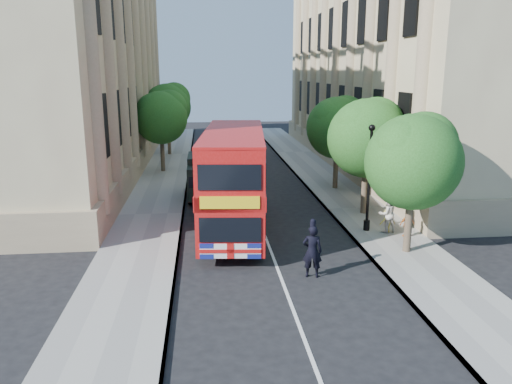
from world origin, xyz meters
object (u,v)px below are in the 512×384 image
object	(u,v)px
lamp_post	(369,182)
police_constable	(312,251)
box_van	(203,178)
woman_pedestrian	(387,214)
double_decker_bus	(234,177)

from	to	relation	value
lamp_post	police_constable	distance (m)	6.46
box_van	woman_pedestrian	distance (m)	11.94
lamp_post	double_decker_bus	world-z (taller)	lamp_post
double_decker_bus	police_constable	xyz separation A→B (m)	(2.58, -6.10, -1.64)
double_decker_bus	box_van	xyz separation A→B (m)	(-1.51, 6.62, -1.41)
police_constable	woman_pedestrian	world-z (taller)	police_constable
double_decker_bus	police_constable	distance (m)	6.83
police_constable	woman_pedestrian	xyz separation A→B (m)	(4.66, 4.60, -0.00)
police_constable	double_decker_bus	bearing A→B (deg)	-56.28
police_constable	woman_pedestrian	bearing A→B (deg)	-124.58
double_decker_bus	box_van	distance (m)	6.93
lamp_post	woman_pedestrian	bearing A→B (deg)	-24.90
lamp_post	woman_pedestrian	world-z (taller)	lamp_post
lamp_post	double_decker_bus	size ratio (longest dim) A/B	0.48
lamp_post	box_van	world-z (taller)	lamp_post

